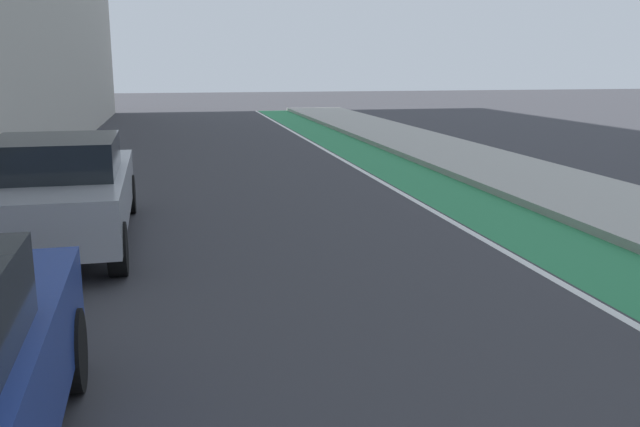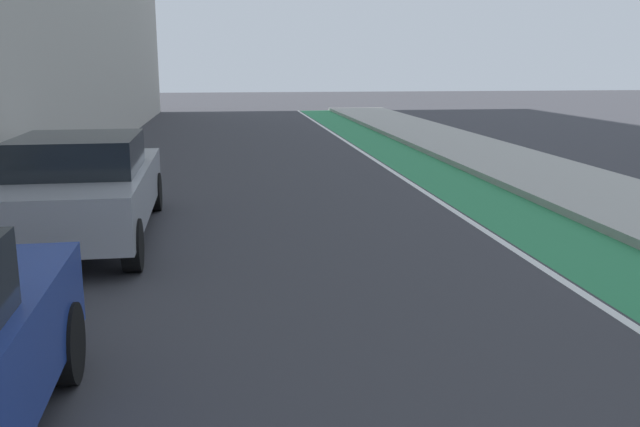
{
  "view_description": "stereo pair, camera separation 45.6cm",
  "coord_description": "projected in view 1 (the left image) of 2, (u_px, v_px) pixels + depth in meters",
  "views": [
    {
      "loc": [
        -1.69,
        5.32,
        2.52
      ],
      "look_at": [
        -0.39,
        11.38,
        1.15
      ],
      "focal_mm": 38.09,
      "sensor_mm": 36.0,
      "label": 1
    },
    {
      "loc": [
        -1.24,
        5.24,
        2.52
      ],
      "look_at": [
        -0.39,
        11.38,
        1.15
      ],
      "focal_mm": 38.09,
      "sensor_mm": 36.0,
      "label": 2
    }
  ],
  "objects": [
    {
      "name": "bike_lane_paint",
      "position": [
        407.0,
        174.0,
        15.78
      ],
      "size": [
        1.6,
        44.32,
        0.0
      ],
      "primitive_type": "cube",
      "color": "#2D8451",
      "rests_on": "ground"
    },
    {
      "name": "parked_sedan_silver",
      "position": [
        59.0,
        189.0,
        9.55
      ],
      "size": [
        2.02,
        4.75,
        1.53
      ],
      "color": "#9EA0A8",
      "rests_on": "ground"
    },
    {
      "name": "lane_divider_stripe",
      "position": [
        370.0,
        175.0,
        15.6
      ],
      "size": [
        0.12,
        44.32,
        0.0
      ],
      "primitive_type": "cube",
      "color": "white",
      "rests_on": "ground"
    },
    {
      "name": "sidewalk_right",
      "position": [
        498.0,
        168.0,
        16.24
      ],
      "size": [
        2.98,
        44.32,
        0.14
      ],
      "primitive_type": "cube",
      "color": "#A8A59E",
      "rests_on": "ground"
    },
    {
      "name": "ground_plane",
      "position": [
        267.0,
        196.0,
        13.15
      ],
      "size": [
        97.51,
        97.51,
        0.0
      ],
      "primitive_type": "plane",
      "color": "#38383D"
    }
  ]
}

